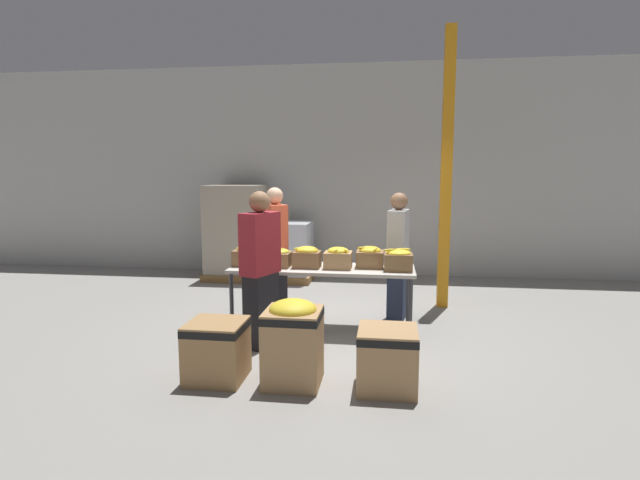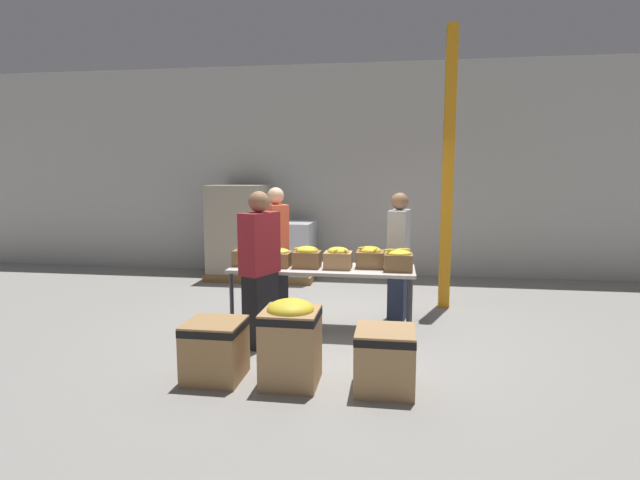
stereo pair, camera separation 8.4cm
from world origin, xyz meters
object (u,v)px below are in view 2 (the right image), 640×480
object	(u,v)px
banana_box_3	(338,258)
donation_bin_0	(215,348)
volunteer_1	(260,270)
donation_bin_2	(385,357)
volunteer_0	(399,257)
support_pillar	(448,170)
banana_box_2	(307,256)
pallet_stack_1	(289,251)
banana_box_1	(278,257)
banana_box_5	(398,260)
donation_bin_1	(291,339)
pallet_stack_0	(240,232)
sorting_table	(322,272)
volunteer_2	(276,250)
banana_box_0	(247,255)
banana_box_4	(370,257)

from	to	relation	value
banana_box_3	donation_bin_0	bearing A→B (deg)	-121.61
volunteer_1	donation_bin_2	world-z (taller)	volunteer_1
volunteer_0	support_pillar	world-z (taller)	support_pillar
banana_box_2	pallet_stack_1	world-z (taller)	pallet_stack_1
banana_box_1	banana_box_2	xyz separation A→B (m)	(0.38, -0.03, 0.02)
banana_box_5	donation_bin_0	size ratio (longest dim) A/B	0.63
banana_box_2	banana_box_3	distance (m)	0.39
banana_box_5	support_pillar	world-z (taller)	support_pillar
donation_bin_1	pallet_stack_0	distance (m)	4.99
sorting_table	donation_bin_0	xyz separation A→B (m)	(-0.80, -1.67, -0.43)
banana_box_3	banana_box_5	distance (m)	0.73
volunteer_1	banana_box_1	bearing A→B (deg)	19.07
sorting_table	donation_bin_0	bearing A→B (deg)	-115.53
volunteer_1	pallet_stack_1	bearing A→B (deg)	29.25
sorting_table	banana_box_5	xyz separation A→B (m)	(0.94, -0.07, 0.19)
sorting_table	donation_bin_2	distance (m)	1.91
sorting_table	banana_box_5	distance (m)	0.96
banana_box_3	volunteer_1	size ratio (longest dim) A/B	0.19
banana_box_2	sorting_table	bearing A→B (deg)	11.47
banana_box_1	volunteer_2	bearing A→B (deg)	104.78
sorting_table	banana_box_2	distance (m)	0.28
banana_box_0	banana_box_2	xyz separation A→B (m)	(0.77, -0.02, 0.00)
banana_box_0	volunteer_2	xyz separation A→B (m)	(0.19, 0.75, -0.05)
banana_box_5	donation_bin_1	distance (m)	1.95
banana_box_4	volunteer_2	size ratio (longest dim) A/B	0.19
volunteer_1	support_pillar	bearing A→B (deg)	-25.38
banana_box_1	banana_box_0	bearing A→B (deg)	-179.09
banana_box_2	donation_bin_1	size ratio (longest dim) A/B	0.41
volunteer_2	donation_bin_0	bearing A→B (deg)	-30.75
banana_box_2	pallet_stack_1	xyz separation A→B (m)	(-0.84, 2.88, -0.41)
banana_box_5	banana_box_1	bearing A→B (deg)	178.00
banana_box_3	volunteer_0	distance (m)	0.97
pallet_stack_1	banana_box_1	bearing A→B (deg)	-80.89
volunteer_2	donation_bin_2	bearing A→B (deg)	3.41
banana_box_4	volunteer_2	xyz separation A→B (m)	(-1.36, 0.65, -0.05)
donation_bin_2	pallet_stack_1	distance (m)	4.87
banana_box_4	support_pillar	xyz separation A→B (m)	(1.03, 1.24, 1.07)
banana_box_2	donation_bin_0	distance (m)	1.85
banana_box_0	banana_box_4	size ratio (longest dim) A/B	1.00
banana_box_5	donation_bin_0	xyz separation A→B (m)	(-1.73, -1.60, -0.62)
volunteer_2	pallet_stack_0	distance (m)	2.49
banana_box_1	donation_bin_2	xyz separation A→B (m)	(1.39, -1.66, -0.61)
pallet_stack_1	volunteer_2	bearing A→B (deg)	-82.95
banana_box_3	donation_bin_1	world-z (taller)	banana_box_3
banana_box_1	pallet_stack_1	world-z (taller)	pallet_stack_1
pallet_stack_1	volunteer_1	bearing A→B (deg)	-83.28
volunteer_0	support_pillar	bearing A→B (deg)	148.32
sorting_table	volunteer_0	xyz separation A→B (m)	(0.94, 0.57, 0.11)
sorting_table	support_pillar	world-z (taller)	support_pillar
banana_box_4	donation_bin_1	world-z (taller)	banana_box_4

